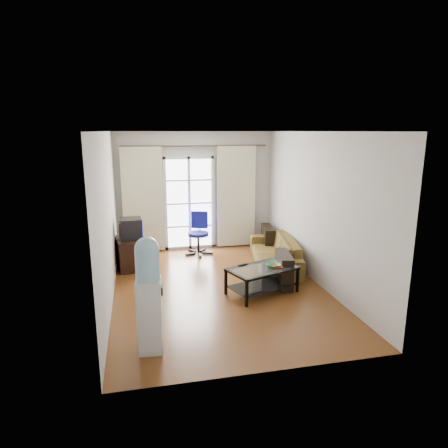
{
  "coord_description": "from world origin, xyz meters",
  "views": [
    {
      "loc": [
        -1.34,
        -6.48,
        2.71
      ],
      "look_at": [
        0.18,
        0.35,
        1.07
      ],
      "focal_mm": 32.0,
      "sensor_mm": 36.0,
      "label": 1
    }
  ],
  "objects_px": {
    "coffee_table": "(262,277)",
    "tv_stand": "(131,253)",
    "task_chair": "(199,242)",
    "water_cooler": "(149,293)",
    "sofa": "(275,252)",
    "crt_tv": "(130,228)"
  },
  "relations": [
    {
      "from": "coffee_table",
      "to": "tv_stand",
      "type": "bearing_deg",
      "value": 139.41
    },
    {
      "from": "task_chair",
      "to": "coffee_table",
      "type": "bearing_deg",
      "value": -55.71
    },
    {
      "from": "coffee_table",
      "to": "water_cooler",
      "type": "distance_m",
      "value": 2.45
    },
    {
      "from": "coffee_table",
      "to": "water_cooler",
      "type": "bearing_deg",
      "value": -143.16
    },
    {
      "from": "sofa",
      "to": "task_chair",
      "type": "xyz_separation_m",
      "value": [
        -1.38,
        1.18,
        -0.02
      ]
    },
    {
      "from": "sofa",
      "to": "water_cooler",
      "type": "relative_size",
      "value": 1.44
    },
    {
      "from": "tv_stand",
      "to": "task_chair",
      "type": "bearing_deg",
      "value": 14.29
    },
    {
      "from": "tv_stand",
      "to": "crt_tv",
      "type": "relative_size",
      "value": 1.71
    },
    {
      "from": "water_cooler",
      "to": "task_chair",
      "type": "bearing_deg",
      "value": 77.94
    },
    {
      "from": "sofa",
      "to": "crt_tv",
      "type": "distance_m",
      "value": 2.95
    },
    {
      "from": "sofa",
      "to": "task_chair",
      "type": "bearing_deg",
      "value": -119.9
    },
    {
      "from": "crt_tv",
      "to": "task_chair",
      "type": "height_order",
      "value": "crt_tv"
    },
    {
      "from": "tv_stand",
      "to": "water_cooler",
      "type": "bearing_deg",
      "value": -94.1
    },
    {
      "from": "coffee_table",
      "to": "crt_tv",
      "type": "xyz_separation_m",
      "value": [
        -2.17,
        1.87,
        0.51
      ]
    },
    {
      "from": "task_chair",
      "to": "water_cooler",
      "type": "xyz_separation_m",
      "value": [
        -1.23,
        -3.91,
        0.5
      ]
    },
    {
      "from": "tv_stand",
      "to": "crt_tv",
      "type": "height_order",
      "value": "crt_tv"
    },
    {
      "from": "tv_stand",
      "to": "water_cooler",
      "type": "relative_size",
      "value": 0.55
    },
    {
      "from": "coffee_table",
      "to": "crt_tv",
      "type": "height_order",
      "value": "crt_tv"
    },
    {
      "from": "coffee_table",
      "to": "task_chair",
      "type": "height_order",
      "value": "task_chair"
    },
    {
      "from": "coffee_table",
      "to": "task_chair",
      "type": "bearing_deg",
      "value": 105.78
    },
    {
      "from": "coffee_table",
      "to": "task_chair",
      "type": "xyz_separation_m",
      "value": [
        -0.7,
        2.47,
        -0.02
      ]
    },
    {
      "from": "coffee_table",
      "to": "tv_stand",
      "type": "relative_size",
      "value": 1.58
    }
  ]
}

